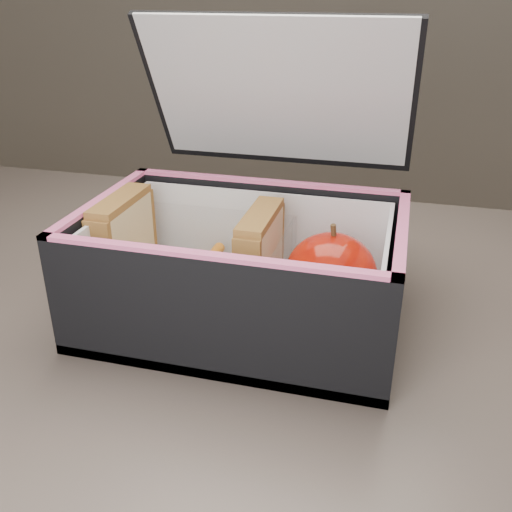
{
  "coord_description": "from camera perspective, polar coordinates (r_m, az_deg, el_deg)",
  "views": [
    {
      "loc": [
        0.09,
        -0.42,
        1.04
      ],
      "look_at": [
        -0.03,
        0.03,
        0.81
      ],
      "focal_mm": 40.0,
      "sensor_mm": 36.0,
      "label": 1
    }
  ],
  "objects": [
    {
      "name": "sandwich_left",
      "position": [
        0.56,
        -13.04,
        1.09
      ],
      "size": [
        0.02,
        0.09,
        0.1
      ],
      "color": "#DAC286",
      "rests_on": "plastic_tub"
    },
    {
      "name": "kitchen_table",
      "position": [
        0.58,
        1.82,
        -15.6
      ],
      "size": [
        1.2,
        0.8,
        0.75
      ],
      "color": "brown",
      "rests_on": "ground"
    },
    {
      "name": "plastic_tub",
      "position": [
        0.54,
        -6.53,
        -1.07
      ],
      "size": [
        0.18,
        0.13,
        0.07
      ],
      "primitive_type": null,
      "color": "white",
      "rests_on": "lunch_bag"
    },
    {
      "name": "carrot_sticks",
      "position": [
        0.55,
        -6.91,
        -2.83
      ],
      "size": [
        0.04,
        0.16,
        0.03
      ],
      "color": "#CF6417",
      "rests_on": "plastic_tub"
    },
    {
      "name": "lunch_bag",
      "position": [
        0.52,
        -1.21,
        -0.44
      ],
      "size": [
        0.28,
        0.28,
        0.27
      ],
      "color": "black",
      "rests_on": "kitchen_table"
    },
    {
      "name": "sandwich_right",
      "position": [
        0.52,
        0.4,
        -0.56
      ],
      "size": [
        0.02,
        0.09,
        0.1
      ],
      "color": "#DAC286",
      "rests_on": "plastic_tub"
    },
    {
      "name": "red_apple",
      "position": [
        0.51,
        7.49,
        -1.85
      ],
      "size": [
        0.11,
        0.11,
        0.09
      ],
      "rotation": [
        0.0,
        0.0,
        -0.4
      ],
      "color": "maroon",
      "rests_on": "paper_napkin"
    },
    {
      "name": "paper_napkin",
      "position": [
        0.54,
        7.21,
        -5.37
      ],
      "size": [
        0.1,
        0.1,
        0.01
      ],
      "primitive_type": "cube",
      "rotation": [
        0.0,
        0.0,
        0.32
      ],
      "color": "white",
      "rests_on": "lunch_bag"
    }
  ]
}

